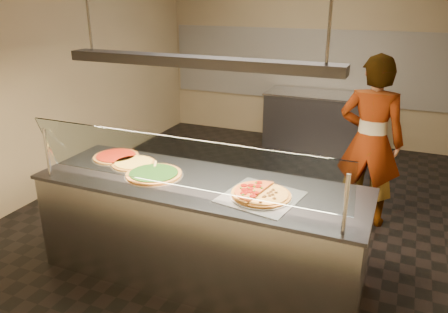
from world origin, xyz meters
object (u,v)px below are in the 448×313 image
at_px(heat_lamp_housing, 197,62).
at_px(pizza_spatula, 159,166).
at_px(half_pizza_sausage, 275,196).
at_px(pizza_spinach, 154,174).
at_px(serving_counter, 200,229).
at_px(half_pizza_pepperoni, 248,191).
at_px(perforated_tray, 261,196).
at_px(prep_table, 318,121).
at_px(worker, 370,142).
at_px(sneeze_guard, 179,163).
at_px(pizza_tomato, 116,156).
at_px(pizza_cheese, 134,163).

bearing_deg(heat_lamp_housing, pizza_spatula, 165.12).
distance_m(half_pizza_sausage, pizza_spinach, 1.13).
relative_size(serving_counter, half_pizza_pepperoni, 5.71).
relative_size(perforated_tray, heat_lamp_housing, 0.29).
height_order(half_pizza_sausage, pizza_spinach, half_pizza_sausage).
distance_m(half_pizza_pepperoni, heat_lamp_housing, 1.09).
bearing_deg(prep_table, half_pizza_sausage, -83.65).
distance_m(perforated_tray, prep_table, 4.06).
bearing_deg(worker, sneeze_guard, 61.41).
distance_m(half_pizza_pepperoni, pizza_tomato, 1.51).
height_order(serving_counter, worker, worker).
height_order(perforated_tray, half_pizza_sausage, half_pizza_sausage).
bearing_deg(serving_counter, half_pizza_pepperoni, -8.89).
relative_size(perforated_tray, pizza_spinach, 1.25).
bearing_deg(half_pizza_sausage, sneeze_guard, -159.00).
bearing_deg(pizza_spinach, pizza_cheese, 153.59).
bearing_deg(prep_table, sneeze_guard, -93.33).
distance_m(worker, heat_lamp_housing, 2.30).
xyz_separation_m(perforated_tray, half_pizza_pepperoni, (-0.11, 0.00, 0.03)).
xyz_separation_m(half_pizza_pepperoni, worker, (0.78, 1.73, -0.02)).
bearing_deg(sneeze_guard, serving_counter, 90.00).
xyz_separation_m(worker, heat_lamp_housing, (-1.25, -1.66, 1.00)).
distance_m(sneeze_guard, worker, 2.37).
bearing_deg(half_pizza_sausage, perforated_tray, 179.28).
distance_m(pizza_tomato, heat_lamp_housing, 1.44).
bearing_deg(pizza_tomato, perforated_tray, -10.14).
bearing_deg(pizza_cheese, pizza_tomato, 161.50).
bearing_deg(pizza_tomato, half_pizza_pepperoni, -10.90).
relative_size(half_pizza_pepperoni, heat_lamp_housing, 0.22).
bearing_deg(worker, half_pizza_sausage, 75.79).
height_order(sneeze_guard, pizza_tomato, sneeze_guard).
height_order(serving_counter, pizza_spatula, pizza_spatula).
height_order(pizza_tomato, worker, worker).
xyz_separation_m(prep_table, worker, (1.00, -2.30, 0.48)).
bearing_deg(serving_counter, prep_table, 86.38).
height_order(sneeze_guard, pizza_spinach, sneeze_guard).
bearing_deg(serving_counter, heat_lamp_housing, 0.00).
bearing_deg(pizza_cheese, heat_lamp_housing, -9.35).
bearing_deg(serving_counter, pizza_spinach, -175.42).
xyz_separation_m(sneeze_guard, half_pizza_sausage, (0.70, 0.27, -0.27)).
bearing_deg(pizza_cheese, pizza_spinach, -26.41).
bearing_deg(perforated_tray, half_pizza_sausage, -0.72).
xyz_separation_m(half_pizza_sausage, pizza_cheese, (-1.44, 0.20, -0.01)).
bearing_deg(heat_lamp_housing, half_pizza_pepperoni, -8.89).
distance_m(pizza_cheese, prep_table, 3.98).
distance_m(pizza_cheese, worker, 2.51).
xyz_separation_m(pizza_spatula, prep_table, (0.72, 3.83, -0.49)).
distance_m(sneeze_guard, half_pizza_sausage, 0.79).
xyz_separation_m(half_pizza_pepperoni, pizza_tomato, (-1.48, 0.29, -0.02)).
bearing_deg(worker, half_pizza_pepperoni, 69.18).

